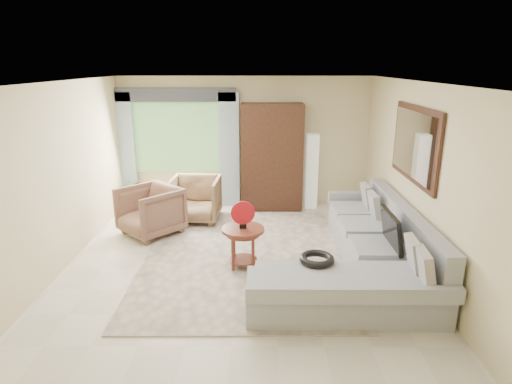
{
  "coord_description": "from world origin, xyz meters",
  "views": [
    {
      "loc": [
        0.29,
        -5.56,
        2.84
      ],
      "look_at": [
        0.25,
        0.35,
        1.05
      ],
      "focal_mm": 30.0,
      "sensor_mm": 36.0,
      "label": 1
    }
  ],
  "objects_px": {
    "coffee_table": "(243,247)",
    "armoire": "(272,157)",
    "armchair_right": "(195,199)",
    "floor_lamp": "(311,171)",
    "potted_plant": "(133,193)",
    "tv_screen": "(391,230)",
    "armchair_left": "(150,211)",
    "sectional_sofa": "(367,257)"
  },
  "relations": [
    {
      "from": "coffee_table",
      "to": "armoire",
      "type": "bearing_deg",
      "value": 79.75
    },
    {
      "from": "armchair_right",
      "to": "floor_lamp",
      "type": "xyz_separation_m",
      "value": [
        2.24,
        0.79,
        0.34
      ]
    },
    {
      "from": "potted_plant",
      "to": "floor_lamp",
      "type": "height_order",
      "value": "floor_lamp"
    },
    {
      "from": "armoire",
      "to": "coffee_table",
      "type": "bearing_deg",
      "value": -100.25
    },
    {
      "from": "floor_lamp",
      "to": "tv_screen",
      "type": "bearing_deg",
      "value": -77.11
    },
    {
      "from": "armchair_left",
      "to": "armchair_right",
      "type": "bearing_deg",
      "value": 88.56
    },
    {
      "from": "potted_plant",
      "to": "sectional_sofa",
      "type": "bearing_deg",
      "value": -36.15
    },
    {
      "from": "sectional_sofa",
      "to": "potted_plant",
      "type": "bearing_deg",
      "value": 143.85
    },
    {
      "from": "armchair_right",
      "to": "floor_lamp",
      "type": "relative_size",
      "value": 0.6
    },
    {
      "from": "coffee_table",
      "to": "armchair_left",
      "type": "distance_m",
      "value": 2.06
    },
    {
      "from": "coffee_table",
      "to": "armchair_left",
      "type": "bearing_deg",
      "value": 142.36
    },
    {
      "from": "floor_lamp",
      "to": "armchair_left",
      "type": "bearing_deg",
      "value": -153.34
    },
    {
      "from": "tv_screen",
      "to": "coffee_table",
      "type": "bearing_deg",
      "value": 170.4
    },
    {
      "from": "tv_screen",
      "to": "potted_plant",
      "type": "height_order",
      "value": "tv_screen"
    },
    {
      "from": "floor_lamp",
      "to": "sectional_sofa",
      "type": "bearing_deg",
      "value": -81.67
    },
    {
      "from": "tv_screen",
      "to": "potted_plant",
      "type": "distance_m",
      "value": 5.34
    },
    {
      "from": "armchair_left",
      "to": "armoire",
      "type": "distance_m",
      "value": 2.62
    },
    {
      "from": "sectional_sofa",
      "to": "coffee_table",
      "type": "height_order",
      "value": "sectional_sofa"
    },
    {
      "from": "potted_plant",
      "to": "armchair_left",
      "type": "bearing_deg",
      "value": -63.89
    },
    {
      "from": "coffee_table",
      "to": "armchair_right",
      "type": "xyz_separation_m",
      "value": [
        -0.96,
        1.93,
        0.09
      ]
    },
    {
      "from": "armchair_right",
      "to": "armoire",
      "type": "distance_m",
      "value": 1.74
    },
    {
      "from": "coffee_table",
      "to": "potted_plant",
      "type": "bearing_deg",
      "value": 130.72
    },
    {
      "from": "tv_screen",
      "to": "armchair_left",
      "type": "height_order",
      "value": "tv_screen"
    },
    {
      "from": "armchair_left",
      "to": "floor_lamp",
      "type": "distance_m",
      "value": 3.28
    },
    {
      "from": "armchair_right",
      "to": "armoire",
      "type": "xyz_separation_m",
      "value": [
        1.44,
        0.73,
        0.64
      ]
    },
    {
      "from": "armchair_right",
      "to": "sectional_sofa",
      "type": "bearing_deg",
      "value": -35.69
    },
    {
      "from": "tv_screen",
      "to": "armoire",
      "type": "bearing_deg",
      "value": 116.58
    },
    {
      "from": "sectional_sofa",
      "to": "tv_screen",
      "type": "relative_size",
      "value": 4.68
    },
    {
      "from": "potted_plant",
      "to": "floor_lamp",
      "type": "distance_m",
      "value": 3.67
    },
    {
      "from": "armchair_right",
      "to": "coffee_table",
      "type": "bearing_deg",
      "value": -60.28
    },
    {
      "from": "armoire",
      "to": "floor_lamp",
      "type": "distance_m",
      "value": 0.86
    },
    {
      "from": "sectional_sofa",
      "to": "armchair_right",
      "type": "bearing_deg",
      "value": 140.97
    },
    {
      "from": "coffee_table",
      "to": "armchair_right",
      "type": "height_order",
      "value": "armchair_right"
    },
    {
      "from": "potted_plant",
      "to": "armchair_right",
      "type": "bearing_deg",
      "value": -30.0
    },
    {
      "from": "sectional_sofa",
      "to": "floor_lamp",
      "type": "xyz_separation_m",
      "value": [
        -0.43,
        2.96,
        0.47
      ]
    },
    {
      "from": "armchair_left",
      "to": "potted_plant",
      "type": "height_order",
      "value": "armchair_left"
    },
    {
      "from": "armoire",
      "to": "floor_lamp",
      "type": "xyz_separation_m",
      "value": [
        0.8,
        0.06,
        -0.3
      ]
    },
    {
      "from": "tv_screen",
      "to": "armoire",
      "type": "height_order",
      "value": "armoire"
    },
    {
      "from": "armchair_right",
      "to": "floor_lamp",
      "type": "bearing_deg",
      "value": 22.77
    },
    {
      "from": "sectional_sofa",
      "to": "potted_plant",
      "type": "xyz_separation_m",
      "value": [
        -4.07,
        2.98,
        0.0
      ]
    },
    {
      "from": "armchair_left",
      "to": "potted_plant",
      "type": "bearing_deg",
      "value": 159.71
    },
    {
      "from": "sectional_sofa",
      "to": "armoire",
      "type": "height_order",
      "value": "armoire"
    }
  ]
}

